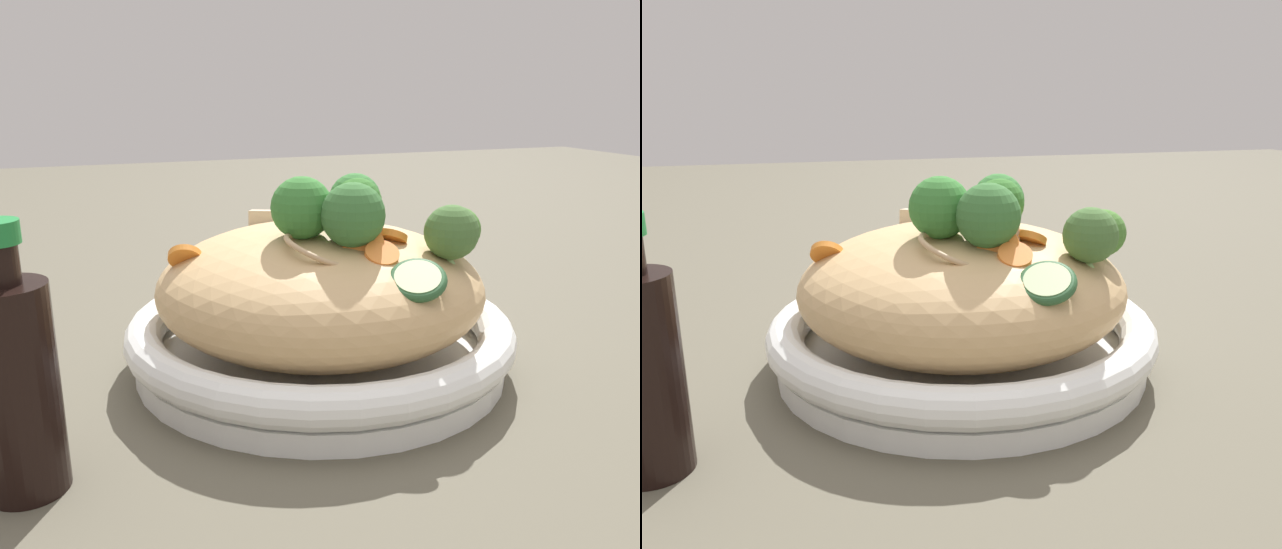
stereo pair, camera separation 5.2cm
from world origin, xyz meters
The scene contains 8 objects.
ground_plane centered at (0.00, 0.00, 0.00)m, with size 3.00×3.00×0.00m, color #5A5545.
serving_bowl centered at (0.00, 0.00, 0.02)m, with size 0.31×0.31×0.05m.
noodle_heap centered at (0.00, 0.00, 0.07)m, with size 0.26×0.26×0.10m.
broccoli_florets centered at (-0.03, -0.03, 0.13)m, with size 0.12×0.18×0.08m.
carrot_coins centered at (-0.04, 0.01, 0.11)m, with size 0.11×0.18×0.04m.
zucchini_slices centered at (-0.03, -0.02, 0.11)m, with size 0.20×0.07×0.05m.
chicken_chunks centered at (0.02, 0.00, 0.11)m, with size 0.17×0.07×0.03m.
soy_sauce_bottle centered at (-0.11, 0.22, 0.07)m, with size 0.05×0.05×0.16m.
Camera 1 is at (-0.47, 0.17, 0.22)m, focal length 36.81 mm.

